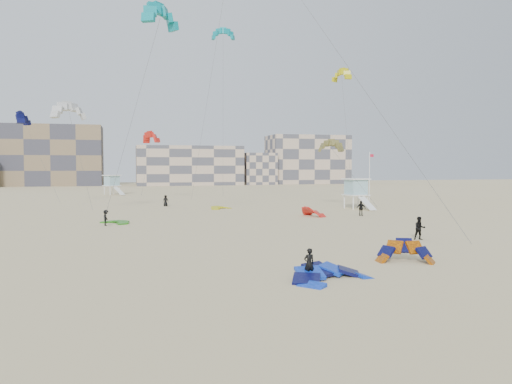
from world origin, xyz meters
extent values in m
plane|color=#C7B485|center=(0.00, 0.00, 0.00)|extent=(320.00, 320.00, 0.00)
imported|color=black|center=(0.82, -1.98, 0.81)|extent=(0.63, 0.46, 1.62)
imported|color=black|center=(14.25, 8.85, 0.93)|extent=(1.06, 0.92, 1.86)
imported|color=black|center=(-10.51, 24.89, 0.79)|extent=(0.73, 1.09, 1.58)
imported|color=black|center=(18.36, 27.54, 0.90)|extent=(1.10, 1.00, 1.80)
imported|color=black|center=(-3.08, 47.39, 0.83)|extent=(0.82, 0.55, 1.65)
imported|color=black|center=(31.24, 53.50, 0.82)|extent=(1.06, 1.58, 1.63)
cylinder|color=#3F3F3F|center=(-7.82, 21.67, 10.47)|extent=(5.35, 1.40, 18.94)
cylinder|color=#3F3F3F|center=(9.90, 12.63, 13.88)|extent=(5.38, 24.41, 25.79)
cylinder|color=#3F3F3F|center=(-13.65, 34.55, 6.65)|extent=(2.87, 5.10, 11.31)
cylinder|color=#3F3F3F|center=(2.45, 42.92, 15.09)|extent=(3.55, 8.82, 28.20)
cylinder|color=#3F3F3F|center=(19.62, 32.76, 4.77)|extent=(1.33, 11.28, 7.56)
cylinder|color=#3F3F3F|center=(26.86, 50.20, 10.75)|extent=(2.98, 1.87, 19.50)
cylinder|color=#3F3F3F|center=(-20.07, 48.28, 6.85)|extent=(6.08, 9.16, 11.72)
cylinder|color=#3F3F3F|center=(7.50, 58.10, 14.92)|extent=(1.21, 5.75, 27.85)
cylinder|color=#3F3F3F|center=(-5.36, 59.95, 5.82)|extent=(1.81, 2.09, 9.64)
cube|color=white|center=(22.14, 36.86, 1.91)|extent=(3.22, 3.22, 0.14)
cube|color=#8EB8C3|center=(22.14, 36.86, 3.01)|extent=(2.64, 2.64, 2.05)
cube|color=white|center=(22.14, 36.86, 4.11)|extent=(3.33, 3.33, 0.16)
cube|color=white|center=(22.14, 34.10, 0.92)|extent=(1.40, 3.01, 1.69)
cube|color=white|center=(-11.63, 80.01, 1.85)|extent=(3.84, 3.84, 0.14)
cube|color=#8EB8C3|center=(-11.63, 80.01, 2.91)|extent=(3.16, 3.16, 1.98)
cube|color=white|center=(-11.63, 80.01, 3.98)|extent=(3.98, 3.98, 0.16)
cube|color=white|center=(-11.63, 77.34, 0.89)|extent=(2.37, 2.89, 1.64)
cylinder|color=white|center=(23.46, 35.47, 3.90)|extent=(0.10, 0.10, 7.80)
cube|color=red|center=(23.75, 35.47, 7.31)|extent=(0.59, 0.02, 0.39)
cube|color=#7B674A|center=(-30.00, 134.00, 9.00)|extent=(28.00, 14.00, 18.00)
cube|color=#C2A88E|center=(10.00, 130.00, 6.00)|extent=(32.00, 16.00, 12.00)
cube|color=#C2A88E|center=(50.00, 132.00, 8.00)|extent=(26.00, 14.00, 16.00)
cube|color=#C2A88E|center=(32.00, 128.00, 5.00)|extent=(10.00, 10.00, 10.00)
camera|label=1|loc=(-8.27, -26.31, 5.91)|focal=35.00mm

